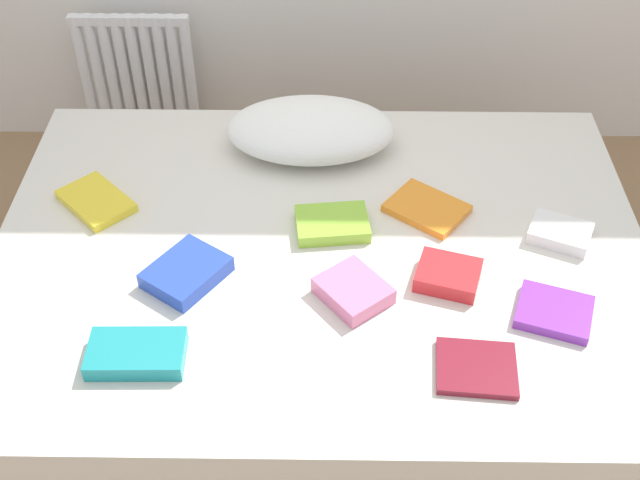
# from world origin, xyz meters

# --- Properties ---
(ground_plane) EXTENTS (8.00, 8.00, 0.00)m
(ground_plane) POSITION_xyz_m (0.00, 0.00, 0.00)
(ground_plane) COLOR #93704C
(bed) EXTENTS (2.00, 1.50, 0.50)m
(bed) POSITION_xyz_m (0.00, 0.00, 0.25)
(bed) COLOR brown
(bed) RESTS_ON ground
(radiator) EXTENTS (0.49, 0.04, 0.54)m
(radiator) POSITION_xyz_m (-0.78, 1.20, 0.36)
(radiator) COLOR white
(radiator) RESTS_ON ground
(pillow) EXTENTS (0.57, 0.36, 0.16)m
(pillow) POSITION_xyz_m (-0.04, 0.49, 0.58)
(pillow) COLOR white
(pillow) RESTS_ON bed
(textbook_yellow) EXTENTS (0.28, 0.28, 0.03)m
(textbook_yellow) POSITION_xyz_m (-0.71, 0.19, 0.51)
(textbook_yellow) COLOR yellow
(textbook_yellow) RESTS_ON bed
(textbook_blue) EXTENTS (0.27, 0.28, 0.05)m
(textbook_blue) POSITION_xyz_m (-0.38, -0.14, 0.52)
(textbook_blue) COLOR #2847B7
(textbook_blue) RESTS_ON bed
(textbook_maroon) EXTENTS (0.22, 0.19, 0.02)m
(textbook_maroon) POSITION_xyz_m (0.41, -0.46, 0.51)
(textbook_maroon) COLOR maroon
(textbook_maroon) RESTS_ON bed
(textbook_lime) EXTENTS (0.23, 0.18, 0.04)m
(textbook_lime) POSITION_xyz_m (0.04, 0.08, 0.52)
(textbook_lime) COLOR #8CC638
(textbook_lime) RESTS_ON bed
(textbook_white) EXTENTS (0.21, 0.19, 0.04)m
(textbook_white) POSITION_xyz_m (0.72, 0.05, 0.52)
(textbook_white) COLOR white
(textbook_white) RESTS_ON bed
(textbook_pink) EXTENTS (0.24, 0.24, 0.05)m
(textbook_pink) POSITION_xyz_m (0.10, -0.21, 0.53)
(textbook_pink) COLOR pink
(textbook_pink) RESTS_ON bed
(textbook_red) EXTENTS (0.21, 0.19, 0.05)m
(textbook_red) POSITION_xyz_m (0.37, -0.14, 0.52)
(textbook_red) COLOR red
(textbook_red) RESTS_ON bed
(textbook_teal) EXTENTS (0.25, 0.15, 0.05)m
(textbook_teal) POSITION_xyz_m (-0.47, -0.44, 0.52)
(textbook_teal) COLOR teal
(textbook_teal) RESTS_ON bed
(textbook_orange) EXTENTS (0.29, 0.28, 0.03)m
(textbook_orange) POSITION_xyz_m (0.33, 0.16, 0.51)
(textbook_orange) COLOR orange
(textbook_orange) RESTS_ON bed
(textbook_purple) EXTENTS (0.24, 0.22, 0.03)m
(textbook_purple) POSITION_xyz_m (0.64, -0.27, 0.52)
(textbook_purple) COLOR purple
(textbook_purple) RESTS_ON bed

